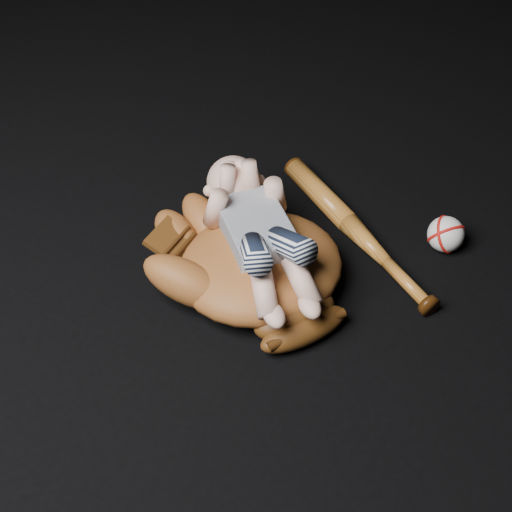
# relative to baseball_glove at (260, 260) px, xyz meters

# --- Properties ---
(baseball_glove) EXTENTS (0.41, 0.46, 0.14)m
(baseball_glove) POSITION_rel_baseball_glove_xyz_m (0.00, 0.00, 0.00)
(baseball_glove) COLOR brown
(baseball_glove) RESTS_ON ground
(newborn_baby) EXTENTS (0.24, 0.43, 0.16)m
(newborn_baby) POSITION_rel_baseball_glove_xyz_m (0.00, 0.00, 0.06)
(newborn_baby) COLOR #E2AA92
(newborn_baby) RESTS_ON baseball_glove
(baseball_bat) EXTENTS (0.06, 0.49, 0.05)m
(baseball_bat) POSITION_rel_baseball_glove_xyz_m (0.24, 0.03, -0.05)
(baseball_bat) COLOR #A86120
(baseball_bat) RESTS_ON ground
(baseball) EXTENTS (0.09, 0.09, 0.07)m
(baseball) POSITION_rel_baseball_glove_xyz_m (0.38, -0.08, -0.03)
(baseball) COLOR white
(baseball) RESTS_ON ground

